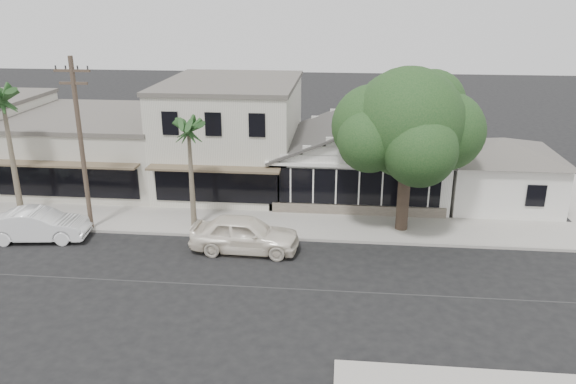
# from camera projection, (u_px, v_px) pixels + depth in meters

# --- Properties ---
(ground) EXTENTS (140.00, 140.00, 0.00)m
(ground) POSITION_uv_depth(u_px,v_px,m) (243.00, 287.00, 23.87)
(ground) COLOR black
(ground) RESTS_ON ground
(sidewalk_north) EXTENTS (90.00, 3.50, 0.15)m
(sidewalk_north) POSITION_uv_depth(u_px,v_px,m) (121.00, 218.00, 30.93)
(sidewalk_north) COLOR #9E9991
(sidewalk_north) RESTS_ON ground
(corner_shop) EXTENTS (10.40, 8.60, 5.10)m
(corner_shop) POSITION_uv_depth(u_px,v_px,m) (358.00, 153.00, 34.24)
(corner_shop) COLOR white
(corner_shop) RESTS_ON ground
(side_cottage) EXTENTS (6.00, 6.00, 3.00)m
(side_cottage) POSITION_uv_depth(u_px,v_px,m) (498.00, 179.00, 32.92)
(side_cottage) COLOR white
(side_cottage) RESTS_ON ground
(row_building_near) EXTENTS (8.00, 10.00, 6.50)m
(row_building_near) POSITION_uv_depth(u_px,v_px,m) (232.00, 136.00, 35.74)
(row_building_near) COLOR silver
(row_building_near) RESTS_ON ground
(row_building_midnear) EXTENTS (10.00, 10.00, 4.20)m
(row_building_midnear) POSITION_uv_depth(u_px,v_px,m) (98.00, 149.00, 36.97)
(row_building_midnear) COLOR #BAB7A7
(row_building_midnear) RESTS_ON ground
(utility_pole) EXTENTS (1.80, 0.24, 9.00)m
(utility_pole) POSITION_uv_depth(u_px,v_px,m) (81.00, 142.00, 28.01)
(utility_pole) COLOR brown
(utility_pole) RESTS_ON ground
(car_0) EXTENTS (5.28, 2.25, 1.78)m
(car_0) POSITION_uv_depth(u_px,v_px,m) (245.00, 234.00, 26.92)
(car_0) COLOR white
(car_0) RESTS_ON ground
(car_1) EXTENTS (5.06, 2.32, 1.61)m
(car_1) POSITION_uv_depth(u_px,v_px,m) (38.00, 225.00, 28.16)
(car_1) COLOR white
(car_1) RESTS_ON ground
(shade_tree) EXTENTS (7.70, 6.96, 8.55)m
(shade_tree) POSITION_uv_depth(u_px,v_px,m) (407.00, 125.00, 27.85)
(shade_tree) COLOR #4B3B2E
(shade_tree) RESTS_ON ground
(palm_east) EXTENTS (2.72, 2.72, 6.36)m
(palm_east) POSITION_uv_depth(u_px,v_px,m) (188.00, 129.00, 27.91)
(palm_east) COLOR #726651
(palm_east) RESTS_ON ground
(palm_mid) EXTENTS (2.92, 2.92, 7.69)m
(palm_mid) POSITION_uv_depth(u_px,v_px,m) (2.00, 100.00, 29.10)
(palm_mid) COLOR #726651
(palm_mid) RESTS_ON ground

